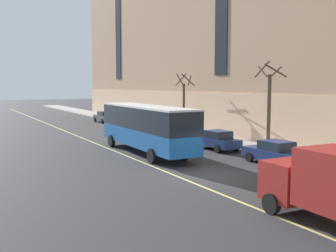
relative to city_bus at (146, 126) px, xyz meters
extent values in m
plane|color=#303033|center=(0.14, -8.19, -2.10)|extent=(260.00, 260.00, 0.00)
cube|color=#9E9B93|center=(8.90, -5.19, -2.02)|extent=(4.19, 160.00, 0.15)
cube|color=#E5B68D|center=(10.92, -8.19, 0.10)|extent=(0.14, 110.00, 4.40)
cube|color=#19569E|center=(0.00, -0.03, -0.83)|extent=(2.67, 12.23, 1.29)
cube|color=black|center=(0.00, -0.03, 0.61)|extent=(2.68, 12.23, 1.58)
cube|color=silver|center=(0.00, -0.03, 1.46)|extent=(2.69, 12.23, 0.12)
cube|color=#19232D|center=(0.11, 6.10, 0.45)|extent=(2.26, 0.12, 1.19)
cube|color=orange|center=(0.11, 6.11, 1.22)|extent=(1.72, 0.09, 0.28)
cube|color=black|center=(0.11, 6.12, -1.38)|extent=(2.41, 0.16, 0.24)
cube|color=white|center=(-0.75, 6.13, -1.13)|extent=(0.28, 0.06, 0.18)
cube|color=white|center=(0.97, 6.10, -1.13)|extent=(0.28, 0.06, 0.18)
cylinder|color=black|center=(-1.15, 4.26, -1.60)|extent=(0.32, 1.01, 1.00)
cylinder|color=black|center=(1.30, 4.22, -1.60)|extent=(0.32, 1.01, 1.00)
cylinder|color=black|center=(-1.29, -3.66, -1.60)|extent=(0.32, 1.01, 1.00)
cylinder|color=black|center=(1.16, -3.70, -1.60)|extent=(0.32, 1.01, 1.00)
cube|color=#4C4C51|center=(5.74, 25.49, -1.46)|extent=(1.77, 4.76, 0.64)
cube|color=#232D38|center=(5.75, 25.25, -0.86)|extent=(1.54, 2.15, 0.56)
cube|color=#4C4C51|center=(5.75, 25.25, -0.56)|extent=(1.50, 2.06, 0.04)
cylinder|color=black|center=(4.88, 26.95, -1.78)|extent=(0.23, 0.64, 0.64)
cylinder|color=black|center=(6.57, 26.97, -1.78)|extent=(0.23, 0.64, 0.64)
cylinder|color=black|center=(4.92, 24.01, -1.78)|extent=(0.23, 0.64, 0.64)
cylinder|color=black|center=(6.60, 24.03, -1.78)|extent=(0.23, 0.64, 0.64)
cube|color=navy|center=(5.59, -7.68, -1.46)|extent=(1.77, 4.44, 0.64)
cube|color=#232D38|center=(5.59, -7.90, -0.86)|extent=(1.55, 2.00, 0.56)
cube|color=navy|center=(5.59, -7.90, -0.56)|extent=(1.52, 1.91, 0.04)
cylinder|color=black|center=(4.72, -6.30, -1.78)|extent=(0.22, 0.64, 0.64)
cylinder|color=black|center=(6.45, -6.30, -1.78)|extent=(0.22, 0.64, 0.64)
cylinder|color=black|center=(4.73, -9.05, -1.78)|extent=(0.22, 0.64, 0.64)
cylinder|color=black|center=(6.46, -9.05, -1.78)|extent=(0.22, 0.64, 0.64)
cube|color=#23603D|center=(5.49, 9.24, -1.46)|extent=(1.96, 4.66, 0.64)
cube|color=#232D38|center=(5.49, 9.01, -0.86)|extent=(1.66, 2.12, 0.56)
cube|color=#23603D|center=(5.49, 9.01, -0.56)|extent=(1.62, 2.03, 0.04)
cylinder|color=black|center=(4.66, 10.69, -1.78)|extent=(0.24, 0.65, 0.64)
cylinder|color=black|center=(6.43, 10.63, -1.78)|extent=(0.24, 0.65, 0.64)
cylinder|color=black|center=(4.56, 7.84, -1.78)|extent=(0.24, 0.65, 0.64)
cylinder|color=black|center=(6.33, 7.78, -1.78)|extent=(0.24, 0.65, 0.64)
cube|color=navy|center=(5.70, -1.11, -1.46)|extent=(1.75, 4.48, 0.64)
cube|color=#232D38|center=(5.70, -1.33, -0.86)|extent=(1.53, 2.02, 0.56)
cube|color=navy|center=(5.70, -1.33, -0.56)|extent=(1.50, 1.93, 0.04)
cylinder|color=black|center=(4.85, 0.28, -1.78)|extent=(0.22, 0.64, 0.64)
cylinder|color=black|center=(6.56, 0.28, -1.78)|extent=(0.22, 0.64, 0.64)
cylinder|color=black|center=(4.85, -2.50, -1.78)|extent=(0.22, 0.64, 0.64)
cylinder|color=black|center=(6.55, -2.50, -1.78)|extent=(0.22, 0.64, 0.64)
cube|color=#B7B7BC|center=(5.60, 16.09, -1.46)|extent=(1.87, 4.55, 0.64)
cube|color=#232D38|center=(5.60, 15.87, -0.86)|extent=(1.63, 2.06, 0.56)
cube|color=#B7B7BC|center=(5.60, 15.87, -0.56)|extent=(1.59, 1.97, 0.04)
cylinder|color=black|center=(4.72, 17.51, -1.78)|extent=(0.23, 0.64, 0.64)
cylinder|color=black|center=(6.51, 17.49, -1.78)|extent=(0.23, 0.64, 0.64)
cylinder|color=black|center=(4.69, 14.70, -1.78)|extent=(0.23, 0.64, 0.64)
cylinder|color=black|center=(6.48, 14.68, -1.78)|extent=(0.23, 0.64, 0.64)
cube|color=maroon|center=(-0.63, -15.17, -0.85)|extent=(2.13, 1.74, 1.60)
cube|color=#1E2833|center=(-0.61, -14.29, -0.60)|extent=(1.87, 0.12, 0.80)
cylinder|color=black|center=(-1.67, -15.15, -1.68)|extent=(0.28, 0.85, 0.84)
cylinder|color=black|center=(0.42, -15.20, -1.68)|extent=(0.28, 0.85, 0.84)
cylinder|color=brown|center=(8.96, -3.52, 0.97)|extent=(0.30, 0.30, 5.83)
cylinder|color=brown|center=(9.55, -3.52, 4.06)|extent=(0.14, 1.25, 0.88)
cylinder|color=brown|center=(8.88, -2.75, 4.32)|extent=(1.65, 0.30, 1.38)
cylinder|color=brown|center=(8.33, -3.39, 4.08)|extent=(0.40, 1.35, 0.92)
cylinder|color=brown|center=(8.70, -4.38, 4.15)|extent=(1.82, 0.67, 1.06)
cylinder|color=brown|center=(8.96, 9.37, 0.64)|extent=(0.27, 0.27, 5.18)
cylinder|color=brown|center=(9.54, 9.20, 3.53)|extent=(0.49, 1.28, 1.09)
cylinder|color=brown|center=(8.98, 10.00, 3.66)|extent=(1.36, 0.17, 1.35)
cylinder|color=brown|center=(8.41, 9.28, 3.64)|extent=(0.31, 1.21, 1.31)
cylinder|color=brown|center=(8.99, 8.58, 3.62)|extent=(1.66, 0.18, 1.27)
cylinder|color=red|center=(7.30, -6.72, -1.67)|extent=(0.24, 0.24, 0.55)
sphere|color=silver|center=(7.30, -6.72, -1.33)|extent=(0.20, 0.20, 0.20)
cylinder|color=silver|center=(7.14, -6.72, -1.62)|extent=(0.10, 0.09, 0.09)
cylinder|color=silver|center=(7.46, -6.72, -1.62)|extent=(0.10, 0.09, 0.09)
cube|color=#E0D66B|center=(-1.70, -5.19, -2.09)|extent=(0.16, 140.00, 0.01)
camera|label=1|loc=(-12.61, -26.55, 3.02)|focal=42.00mm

